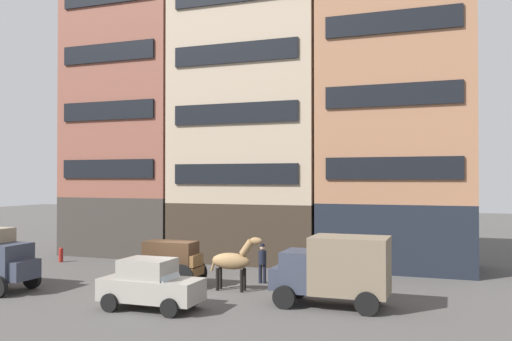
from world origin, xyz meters
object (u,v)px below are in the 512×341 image
at_px(delivery_truck_near, 334,268).
at_px(sedan_dark, 150,284).
at_px(draft_horse, 233,261).
at_px(cargo_wagon, 172,260).
at_px(fire_hydrant_curbside, 61,254).
at_px(pedestrian_officer, 262,261).

height_order(delivery_truck_near, sedan_dark, delivery_truck_near).
bearing_deg(draft_horse, cargo_wagon, -179.98).
bearing_deg(cargo_wagon, draft_horse, 0.02).
xyz_separation_m(delivery_truck_near, fire_hydrant_curbside, (-16.88, 5.31, -1.00)).
relative_size(pedestrian_officer, fire_hydrant_curbside, 2.16).
relative_size(delivery_truck_near, pedestrian_officer, 2.43).
xyz_separation_m(pedestrian_officer, fire_hydrant_curbside, (-12.85, 1.94, -0.55)).
distance_m(cargo_wagon, delivery_truck_near, 7.71).
height_order(cargo_wagon, sedan_dark, cargo_wagon).
height_order(sedan_dark, pedestrian_officer, sedan_dark).
xyz_separation_m(sedan_dark, fire_hydrant_curbside, (-10.67, 8.00, -0.49)).
xyz_separation_m(sedan_dark, pedestrian_officer, (2.18, 6.06, 0.07)).
bearing_deg(fire_hydrant_curbside, cargo_wagon, -22.97).
height_order(draft_horse, delivery_truck_near, delivery_truck_near).
bearing_deg(delivery_truck_near, pedestrian_officer, 140.13).
distance_m(draft_horse, fire_hydrant_curbside, 12.89).
distance_m(sedan_dark, fire_hydrant_curbside, 13.35).
distance_m(draft_horse, pedestrian_officer, 2.10).
bearing_deg(draft_horse, fire_hydrant_curbside, 162.17).
bearing_deg(cargo_wagon, sedan_dark, -71.26).
bearing_deg(draft_horse, sedan_dark, -111.14).
height_order(draft_horse, sedan_dark, draft_horse).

